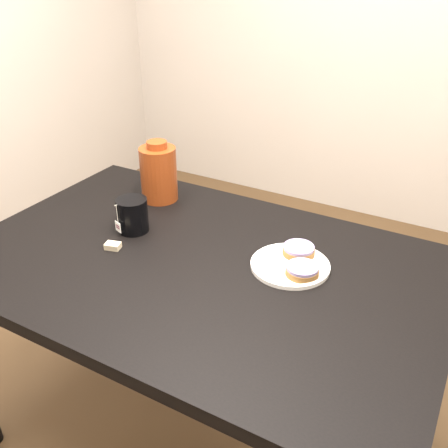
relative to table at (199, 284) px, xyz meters
The scene contains 8 objects.
ground_plane 0.67m from the table, ahead, with size 4.00×4.00×0.00m, color brown.
table is the anchor object (origin of this frame).
plate 0.28m from the table, 22.25° to the left, with size 0.23×0.23×0.02m.
bagel_back 0.31m from the table, 32.84° to the left, with size 0.10×0.10×0.03m.
bagel_front 0.32m from the table, 12.78° to the left, with size 0.12×0.12×0.03m.
mug 0.32m from the table, 169.12° to the left, with size 0.16×0.13×0.11m.
teabag_pouch 0.28m from the table, 165.44° to the right, with size 0.04×0.03×0.02m, color #C6B793.
bagel_package 0.48m from the table, 139.95° to the left, with size 0.17×0.17×0.22m.
Camera 1 is at (0.66, -1.02, 1.55)m, focal length 40.00 mm.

